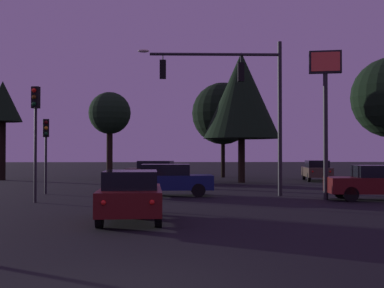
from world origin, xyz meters
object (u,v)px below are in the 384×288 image
traffic_light_corner_right (35,121)px  tree_right_cluster (241,96)px  traffic_light_corner_left (46,141)px  car_far_lane (157,171)px  car_parked_lot (317,170)px  traffic_signal_mast_arm (240,90)px  car_crossing_right (382,182)px  tree_center_horizon (223,114)px  car_crossing_left (168,179)px  store_sign_illuminated (325,90)px  tree_left_far (3,103)px  car_nearside_lane (131,195)px  tree_behind_sign (110,114)px

traffic_light_corner_right → tree_right_cluster: bearing=51.8°
traffic_light_corner_left → traffic_light_corner_right: size_ratio=0.78×
car_far_lane → car_parked_lot: same height
traffic_signal_mast_arm → car_crossing_right: traffic_signal_mast_arm is taller
traffic_light_corner_left → tree_center_horizon: tree_center_horizon is taller
car_parked_lot → car_crossing_right: bearing=-96.8°
traffic_light_corner_left → car_crossing_left: traffic_light_corner_left is taller
traffic_light_corner_right → car_crossing_left: (5.49, 2.98, -2.59)m
car_parked_lot → store_sign_illuminated: 15.95m
traffic_light_corner_left → car_far_lane: traffic_light_corner_left is taller
tree_left_far → tree_center_horizon: 17.60m
traffic_light_corner_right → car_far_lane: bearing=70.8°
tree_left_far → tree_center_horizon: (17.25, 3.50, -0.44)m
car_far_lane → tree_left_far: tree_left_far is taller
traffic_light_corner_left → store_sign_illuminated: (13.05, -3.57, 2.17)m
traffic_signal_mast_arm → tree_left_far: size_ratio=0.99×
traffic_light_corner_left → car_crossing_left: bearing=-12.0°
store_sign_illuminated → tree_center_horizon: (-2.26, 20.26, 0.57)m
car_crossing_right → car_far_lane: 16.72m
traffic_light_corner_left → car_crossing_right: 15.99m
car_nearside_lane → car_parked_lot: same height
traffic_light_corner_right → car_nearside_lane: size_ratio=1.14×
car_far_lane → tree_left_far: (-11.82, 3.76, 5.06)m
car_crossing_left → tree_behind_sign: 18.42m
traffic_light_corner_right → car_crossing_right: size_ratio=1.01×
car_crossing_right → traffic_signal_mast_arm: bearing=156.6°
car_crossing_left → tree_behind_sign: bearing=105.5°
tree_left_far → store_sign_illuminated: bearing=-40.7°
car_crossing_right → car_parked_lot: (1.81, 15.26, -0.00)m
tree_behind_sign → tree_left_far: 8.27m
car_nearside_lane → car_crossing_left: same height
car_nearside_lane → car_far_lane: same height
traffic_light_corner_right → car_nearside_lane: bearing=-53.0°
traffic_light_corner_right → car_crossing_left: size_ratio=1.12×
car_crossing_right → tree_left_far: size_ratio=0.63×
traffic_signal_mast_arm → store_sign_illuminated: 4.08m
traffic_signal_mast_arm → tree_left_far: (-16.02, 14.65, 0.75)m
car_far_lane → car_parked_lot: (11.83, 1.87, -0.00)m
car_crossing_left → car_far_lane: (-0.72, 10.73, -0.00)m
car_parked_lot → tree_right_cluster: size_ratio=0.51×
car_crossing_left → tree_left_far: size_ratio=0.57×
car_crossing_right → tree_right_cluster: 14.81m
traffic_light_corner_right → car_crossing_left: bearing=28.5°
traffic_light_corner_left → store_sign_illuminated: bearing=-15.3°
car_crossing_right → tree_right_cluster: (-4.14, 13.21, 5.28)m
traffic_light_corner_left → traffic_signal_mast_arm: bearing=-8.6°
traffic_signal_mast_arm → traffic_light_corner_right: traffic_signal_mast_arm is taller
car_nearside_lane → car_crossing_left: (1.11, 8.78, 0.00)m
car_nearside_lane → traffic_light_corner_left: bearing=116.3°
car_parked_lot → tree_right_cluster: 8.22m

